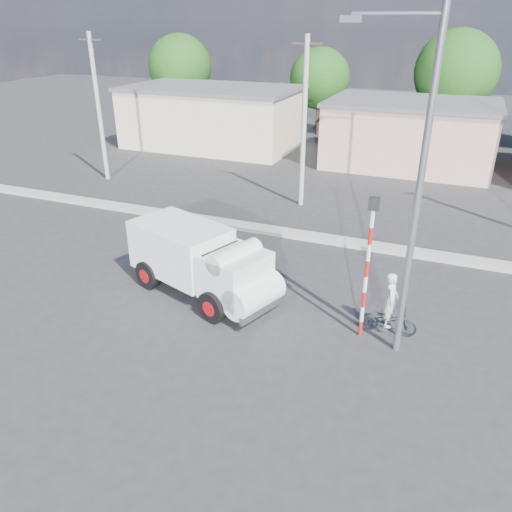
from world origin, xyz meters
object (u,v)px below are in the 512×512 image
at_px(bicycle, 388,320).
at_px(cyclist, 390,308).
at_px(streetlight, 413,182).
at_px(traffic_pole, 368,258).
at_px(truck, 202,261).

height_order(bicycle, cyclist, cyclist).
bearing_deg(streetlight, traffic_pole, 162.27).
relative_size(truck, traffic_pole, 1.35).
height_order(truck, bicycle, truck).
height_order(truck, cyclist, truck).
xyz_separation_m(bicycle, cyclist, (0.00, 0.00, 0.41)).
height_order(cyclist, traffic_pole, traffic_pole).
xyz_separation_m(bicycle, streetlight, (0.22, -0.75, 4.52)).
height_order(bicycle, streetlight, streetlight).
distance_m(traffic_pole, streetlight, 2.56).
bearing_deg(truck, cyclist, 19.87).
distance_m(cyclist, traffic_pole, 1.94).
height_order(truck, streetlight, streetlight).
xyz_separation_m(truck, streetlight, (6.42, -0.71, 3.69)).
bearing_deg(truck, traffic_pole, 15.17).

